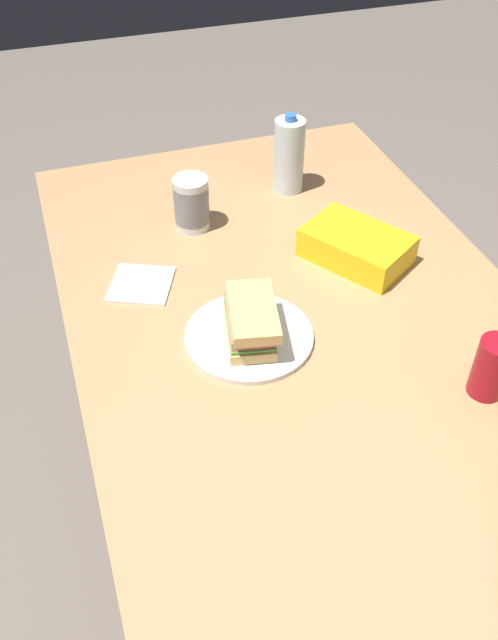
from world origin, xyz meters
The scene contains 9 objects.
ground_plane centered at (0.00, 0.00, 0.00)m, with size 8.00×8.00×0.00m, color #70665B.
dining_table centered at (0.00, 0.00, 0.67)m, with size 1.83×0.95×0.75m.
paper_plate centered at (-0.11, -0.13, 0.76)m, with size 0.26×0.26×0.01m, color white.
sandwich centered at (-0.11, -0.13, 0.81)m, with size 0.20×0.13×0.08m.
soda_can_red centered at (0.16, 0.24, 0.82)m, with size 0.07×0.07×0.12m, color maroon.
chip_bag centered at (-0.29, 0.19, 0.79)m, with size 0.23×0.15×0.07m, color yellow.
water_bottle_tall centered at (-0.62, 0.15, 0.85)m, with size 0.08×0.08×0.21m.
plastic_cup_stack centered at (-0.53, -0.13, 0.82)m, with size 0.08×0.08×0.13m.
paper_napkin centered at (-0.35, -0.30, 0.76)m, with size 0.13×0.13×0.01m, color white.
Camera 1 is at (0.82, -0.44, 1.69)m, focal length 38.17 mm.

